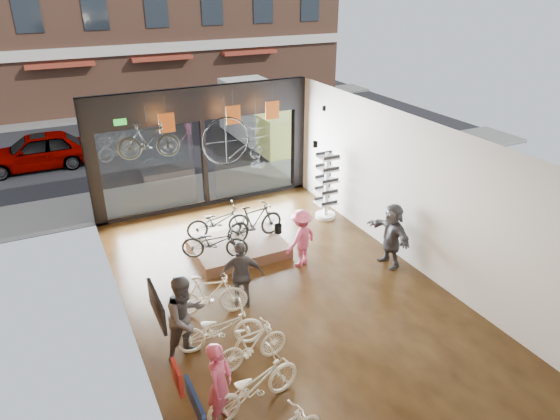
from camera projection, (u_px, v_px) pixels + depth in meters
ground_plane at (291, 302)px, 11.46m from camera, size 7.00×12.00×0.04m
ceiling at (293, 141)px, 9.82m from camera, size 7.00×12.00×0.04m
wall_left at (124, 266)px, 9.23m from camera, size 0.04×12.00×3.80m
wall_right at (421, 198)px, 12.05m from camera, size 0.04×12.00×3.80m
storefront at (203, 148)px, 15.51m from camera, size 7.00×0.26×3.80m
exit_sign at (120, 122)px, 13.96m from camera, size 0.35×0.06×0.18m
street_road at (146, 133)px, 23.62m from camera, size 30.00×18.00×0.02m
sidewalk_near at (196, 189)px, 17.27m from camera, size 30.00×2.40×0.12m
sidewalk_far at (129, 113)px, 26.84m from camera, size 30.00×2.00×0.12m
street_car at (37, 151)px, 19.00m from camera, size 4.13×1.66×1.41m
box_truck at (266, 117)px, 21.63m from camera, size 2.04×6.13×2.41m
floor_bike_2 at (254, 385)px, 8.45m from camera, size 1.92×0.97×0.96m
floor_bike_3 at (252, 345)px, 9.41m from camera, size 1.53×0.53×0.90m
floor_bike_4 at (219, 329)px, 9.83m from camera, size 1.84×0.94×0.92m
floor_bike_5 at (209, 295)px, 10.80m from camera, size 1.72×0.93×1.00m
display_platform at (238, 248)px, 13.37m from camera, size 2.40×1.80×0.30m
display_bike_left at (215, 242)px, 12.44m from camera, size 1.76×1.25×0.88m
display_bike_mid at (255, 222)px, 13.29m from camera, size 1.77×0.74×1.03m
display_bike_right at (218, 221)px, 13.47m from camera, size 1.78×0.82×0.90m
customer_0 at (220, 384)px, 8.04m from camera, size 0.67×0.69×1.60m
customer_1 at (186, 318)px, 9.44m from camera, size 1.09×0.99×1.81m
customer_2 at (242, 275)px, 10.93m from camera, size 1.04×0.70×1.64m
customer_3 at (301, 238)px, 12.56m from camera, size 1.14×0.90×1.54m
customer_5 at (391, 235)px, 12.55m from camera, size 0.53×1.58×1.69m
sunglasses_rack at (326, 186)px, 14.97m from camera, size 0.66×0.56×2.08m
penny_farthing at (236, 142)px, 14.13m from camera, size 1.74×0.06×1.39m
hung_bike at (148, 141)px, 12.81m from camera, size 1.63×0.70×0.95m
jersey_left at (167, 123)px, 13.87m from camera, size 0.45×0.03×0.55m
jersey_mid at (233, 115)px, 14.66m from camera, size 0.45×0.03×0.55m
jersey_right at (272, 110)px, 15.17m from camera, size 0.45×0.03×0.55m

